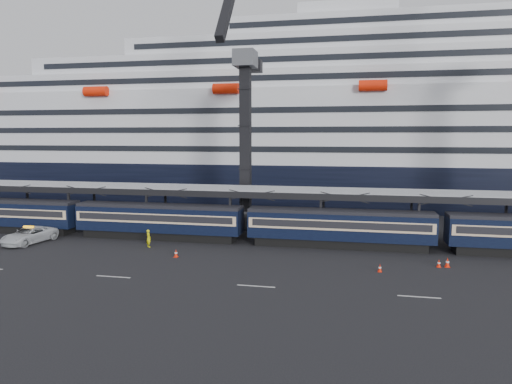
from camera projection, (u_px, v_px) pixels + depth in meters
ground at (438, 281)px, 36.32m from camera, size 260.00×260.00×0.00m
train at (372, 228)px, 46.70m from camera, size 133.05×3.00×4.05m
canopy at (416, 194)px, 49.30m from camera, size 130.00×6.25×5.53m
cruise_ship at (385, 131)px, 79.77m from camera, size 214.09×28.84×34.00m
crane_dark_near at (245, 133)px, 56.88m from camera, size 4.50×17.75×35.08m
pickup_truck at (29, 235)px, 49.30m from camera, size 3.83×6.59×1.72m
worker at (149, 238)px, 47.51m from camera, size 0.80×0.78×1.85m
traffic_cone_b at (176, 253)px, 43.62m from camera, size 0.39×0.39×0.77m
traffic_cone_c at (380, 268)px, 38.91m from camera, size 0.34×0.34×0.69m
traffic_cone_d at (439, 263)px, 40.27m from camera, size 0.36×0.36×0.72m
traffic_cone_e at (447, 262)px, 40.30m from camera, size 0.43×0.43×0.87m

